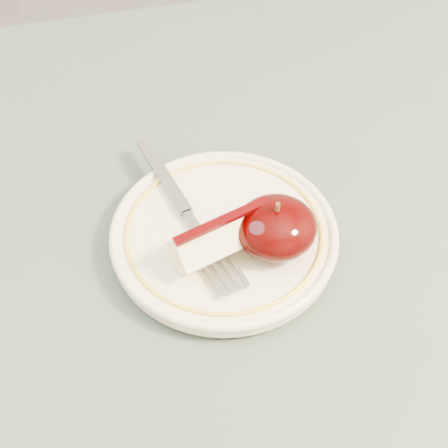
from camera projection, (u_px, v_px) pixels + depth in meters
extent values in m
cylinder|color=brown|center=(379.00, 189.00, 1.15)|extent=(0.05, 0.05, 0.71)
cube|color=#44544B|center=(219.00, 299.00, 0.55)|extent=(0.90, 0.90, 0.04)
cylinder|color=#F2EBCB|center=(224.00, 242.00, 0.56)|extent=(0.11, 0.11, 0.01)
cylinder|color=#F2EBCB|center=(224.00, 236.00, 0.55)|extent=(0.20, 0.20, 0.01)
torus|color=#F2EBCB|center=(224.00, 232.00, 0.55)|extent=(0.20, 0.20, 0.01)
torus|color=gold|center=(224.00, 231.00, 0.55)|extent=(0.18, 0.18, 0.00)
ellipsoid|color=black|center=(276.00, 227.00, 0.52)|extent=(0.07, 0.07, 0.04)
cylinder|color=#472D19|center=(278.00, 208.00, 0.51)|extent=(0.00, 0.00, 0.01)
cube|color=beige|center=(222.00, 237.00, 0.52)|extent=(0.09, 0.06, 0.04)
cube|color=#330103|center=(222.00, 221.00, 0.50)|extent=(0.09, 0.03, 0.00)
cube|color=gray|center=(163.00, 175.00, 0.59)|extent=(0.04, 0.10, 0.00)
cube|color=gray|center=(193.00, 223.00, 0.55)|extent=(0.02, 0.03, 0.00)
cube|color=gray|center=(207.00, 245.00, 0.53)|extent=(0.03, 0.03, 0.00)
cube|color=gray|center=(237.00, 267.00, 0.52)|extent=(0.01, 0.04, 0.00)
cube|color=gray|center=(228.00, 271.00, 0.52)|extent=(0.01, 0.04, 0.00)
cube|color=gray|center=(220.00, 274.00, 0.51)|extent=(0.01, 0.04, 0.00)
cube|color=gray|center=(211.00, 278.00, 0.51)|extent=(0.01, 0.04, 0.00)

